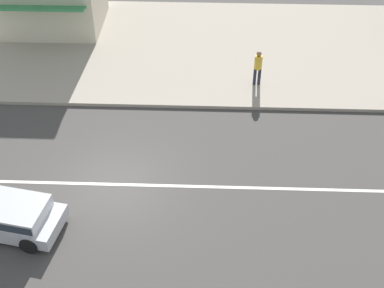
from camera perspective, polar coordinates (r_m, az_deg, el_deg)
ground_plane at (r=19.53m, az=-8.23°, el=-4.29°), size 160.00×160.00×0.00m
lane_centre_stripe at (r=19.53m, az=-8.23°, el=-4.28°), size 50.40×0.14×0.01m
kerb_strip at (r=27.22m, az=-5.22°, el=10.26°), size 68.00×10.00×0.15m
hatchback_silver_0 at (r=18.46m, az=-18.77°, el=-7.23°), size 3.87×2.28×1.10m
pedestrian_by_shop at (r=23.80m, az=7.06°, el=8.32°), size 0.34×0.34×1.67m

